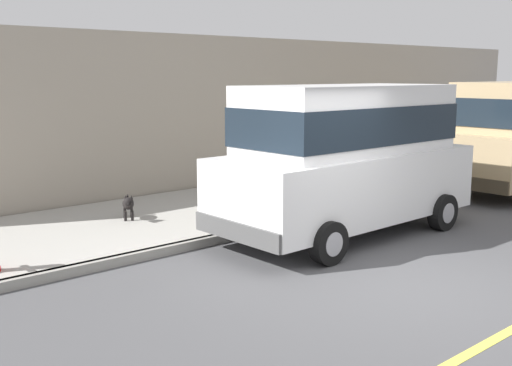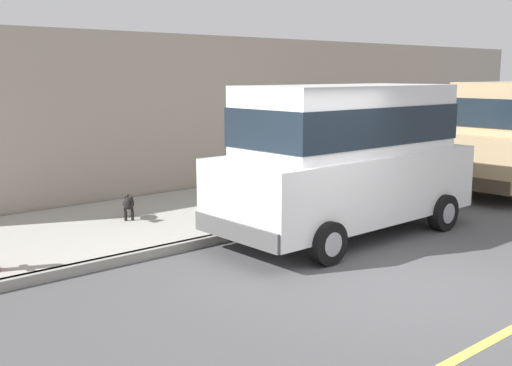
% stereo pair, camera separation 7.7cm
% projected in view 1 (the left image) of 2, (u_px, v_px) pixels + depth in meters
% --- Properties ---
extents(ground_plane, '(80.00, 80.00, 0.00)m').
position_uv_depth(ground_plane, '(405.00, 285.00, 7.98)').
color(ground_plane, '#4C4C4F').
extents(curb, '(0.16, 64.00, 0.14)m').
position_uv_depth(curb, '(247.00, 232.00, 10.35)').
color(curb, gray).
rests_on(curb, ground).
extents(sidewalk, '(3.60, 64.00, 0.14)m').
position_uv_depth(sidewalk, '(186.00, 214.00, 11.68)').
color(sidewalk, '#A8A59E').
rests_on(sidewalk, ground).
extents(car_white_van, '(2.17, 4.92, 2.52)m').
position_uv_depth(car_white_van, '(347.00, 153.00, 10.27)').
color(car_white_van, white).
rests_on(car_white_van, ground).
extents(dog_black, '(0.69, 0.42, 0.49)m').
position_uv_depth(dog_black, '(128.00, 204.00, 10.88)').
color(dog_black, black).
rests_on(dog_black, sidewalk).
extents(building_facade, '(0.50, 20.00, 3.55)m').
position_uv_depth(building_facade, '(295.00, 109.00, 16.15)').
color(building_facade, '#9E9384').
rests_on(building_facade, ground).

